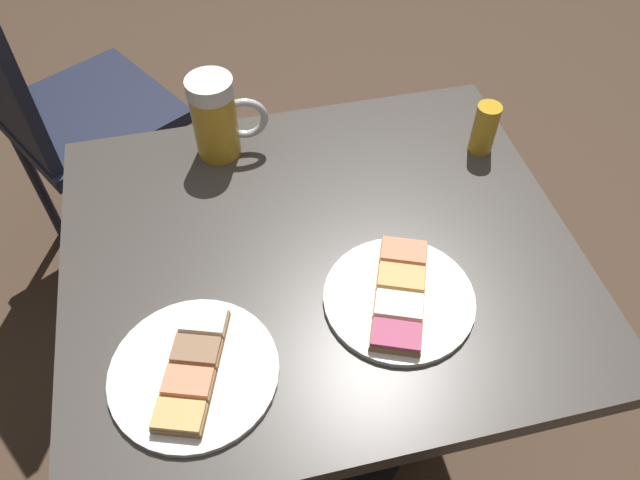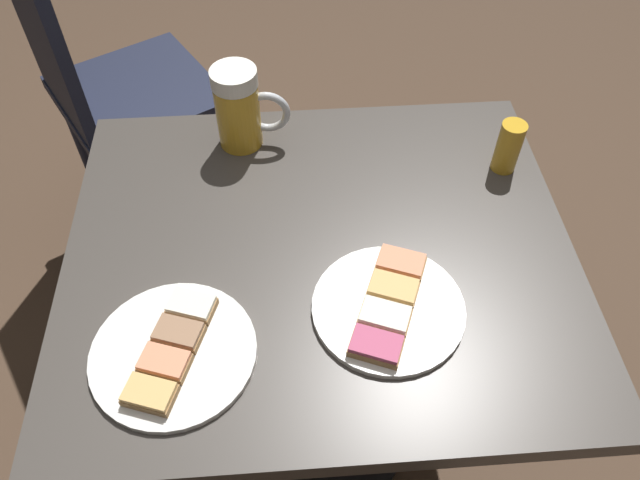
% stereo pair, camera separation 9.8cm
% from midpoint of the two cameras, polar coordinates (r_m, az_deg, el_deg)
% --- Properties ---
extents(ground_plane, '(6.00, 6.00, 0.00)m').
position_cam_midpoint_polar(ground_plane, '(1.61, 1.82, -16.84)').
color(ground_plane, '#4C3828').
extents(cafe_table, '(0.83, 0.71, 0.70)m').
position_cam_midpoint_polar(cafe_table, '(1.11, 2.53, -5.64)').
color(cafe_table, black).
rests_on(cafe_table, ground_plane).
extents(plate_near, '(0.23, 0.23, 0.03)m').
position_cam_midpoint_polar(plate_near, '(0.93, 9.42, -6.29)').
color(plate_near, white).
rests_on(plate_near, cafe_table).
extents(plate_far, '(0.24, 0.24, 0.03)m').
position_cam_midpoint_polar(plate_far, '(0.89, -10.44, -10.36)').
color(plate_far, white).
rests_on(plate_far, cafe_table).
extents(beer_mug, '(0.14, 0.08, 0.16)m').
position_cam_midpoint_polar(beer_mug, '(1.13, -4.93, 11.99)').
color(beer_mug, gold).
rests_on(beer_mug, cafe_table).
extents(beer_glass_small, '(0.04, 0.04, 0.10)m').
position_cam_midpoint_polar(beer_glass_small, '(1.16, 19.49, 8.04)').
color(beer_glass_small, gold).
rests_on(beer_glass_small, cafe_table).
extents(cafe_chair, '(0.52, 0.52, 0.96)m').
position_cam_midpoint_polar(cafe_chair, '(1.66, -17.86, 13.92)').
color(cafe_chair, '#1E2338').
rests_on(cafe_chair, ground_plane).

